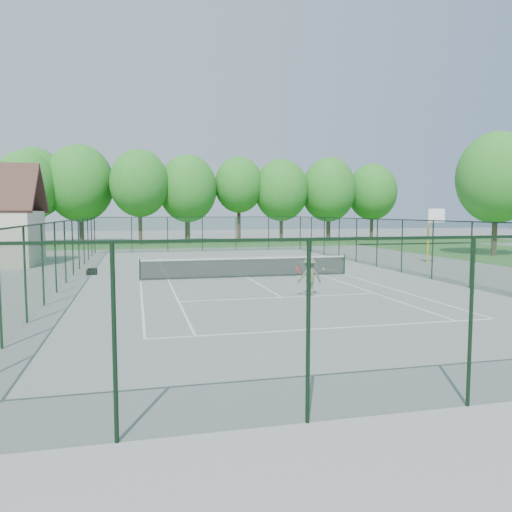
# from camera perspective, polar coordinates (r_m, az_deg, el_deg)

# --- Properties ---
(ground) EXTENTS (140.00, 140.00, 0.00)m
(ground) POSITION_cam_1_polar(r_m,az_deg,el_deg) (26.30, -1.02, -2.45)
(ground) COLOR gray
(ground) RESTS_ON ground
(grass_far) EXTENTS (80.00, 16.00, 0.01)m
(grass_far) POSITION_cam_1_polar(r_m,az_deg,el_deg) (55.85, -7.73, 1.48)
(grass_far) COLOR #39762C
(grass_far) RESTS_ON ground
(court_lines) EXTENTS (11.05, 23.85, 0.01)m
(court_lines) POSITION_cam_1_polar(r_m,az_deg,el_deg) (26.30, -1.02, -2.44)
(court_lines) COLOR white
(court_lines) RESTS_ON ground
(tennis_net) EXTENTS (11.08, 0.08, 1.10)m
(tennis_net) POSITION_cam_1_polar(r_m,az_deg,el_deg) (26.23, -1.03, -1.20)
(tennis_net) COLOR black
(tennis_net) RESTS_ON ground
(fence_enclosure) EXTENTS (18.05, 36.05, 3.02)m
(fence_enclosure) POSITION_cam_1_polar(r_m,az_deg,el_deg) (26.14, -1.03, 0.94)
(fence_enclosure) COLOR #16371F
(fence_enclosure) RESTS_ON ground
(tree_line_far) EXTENTS (39.40, 6.40, 9.70)m
(tree_line_far) POSITION_cam_1_polar(r_m,az_deg,el_deg) (55.80, -7.80, 7.63)
(tree_line_far) COLOR #422C21
(tree_line_far) RESTS_ON ground
(basketball_goal) EXTENTS (1.20, 1.43, 3.65)m
(basketball_goal) POSITION_cam_1_polar(r_m,az_deg,el_deg) (35.24, 19.53, 3.36)
(basketball_goal) COLOR yellow
(basketball_goal) RESTS_ON ground
(tree_side) EXTENTS (6.10, 6.10, 9.66)m
(tree_side) POSITION_cam_1_polar(r_m,az_deg,el_deg) (43.44, 25.81, 8.06)
(tree_side) COLOR #422C21
(tree_side) RESTS_ON ground
(sports_bag_a) EXTENTS (0.52, 0.40, 0.36)m
(sports_bag_a) POSITION_cam_1_polar(r_m,az_deg,el_deg) (28.77, -18.19, -1.69)
(sports_bag_a) COLOR black
(sports_bag_a) RESTS_ON ground
(sports_bag_b) EXTENTS (0.36, 0.22, 0.28)m
(sports_bag_b) POSITION_cam_1_polar(r_m,az_deg,el_deg) (28.68, -18.48, -1.80)
(sports_bag_b) COLOR black
(sports_bag_b) RESTS_ON ground
(tennis_player) EXTENTS (1.67, 0.94, 1.59)m
(tennis_player) POSITION_cam_1_polar(r_m,az_deg,el_deg) (20.53, 6.13, -2.35)
(tennis_player) COLOR #62694D
(tennis_player) RESTS_ON ground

